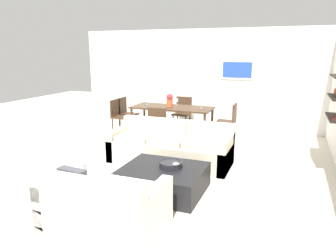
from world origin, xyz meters
TOP-DOWN VIEW (x-y plane):
  - ground_plane at (0.00, 0.00)m, footprint 18.00×18.00m
  - back_wall_unit at (0.30, 3.53)m, footprint 8.40×0.09m
  - sofa_beige at (0.03, 0.34)m, footprint 2.31×0.90m
  - loveseat_white at (0.12, -2.19)m, footprint 1.42×0.90m
  - coffee_table at (0.39, -0.95)m, footprint 1.23×1.05m
  - decorative_bowl at (0.49, -0.87)m, footprint 0.36×0.36m
  - candle_jar at (0.59, -0.92)m, footprint 0.09×0.09m
  - dining_table at (-0.64, 2.18)m, footprint 2.01×0.86m
  - dining_chair_left_far at (-2.05, 2.37)m, footprint 0.44×0.44m
  - dining_chair_foot at (-0.64, 1.34)m, footprint 0.44×0.44m
  - dining_chair_head at (-0.64, 3.01)m, footprint 0.44×0.44m
  - dining_chair_right_far at (0.77, 2.37)m, footprint 0.44×0.44m
  - dining_chair_left_near at (-2.05, 1.98)m, footprint 0.44×0.44m
  - wine_glass_left_far at (-1.37, 2.28)m, footprint 0.08×0.08m
  - wine_glass_right_far at (0.09, 2.28)m, footprint 0.08×0.08m
  - wine_glass_head at (-0.64, 2.55)m, footprint 0.07×0.07m
  - centerpiece_vase at (-0.70, 2.19)m, footprint 0.16×0.16m

SIDE VIEW (x-z plane):
  - ground_plane at x=0.00m, z-range 0.00..0.00m
  - coffee_table at x=0.39m, z-range 0.00..0.38m
  - sofa_beige at x=0.03m, z-range -0.10..0.68m
  - loveseat_white at x=0.12m, z-range -0.10..0.68m
  - candle_jar at x=0.59m, z-range 0.38..0.47m
  - decorative_bowl at x=0.49m, z-range 0.38..0.47m
  - dining_chair_left_far at x=-2.05m, z-range 0.06..0.94m
  - dining_chair_foot at x=-0.64m, z-range 0.06..0.94m
  - dining_chair_head at x=-0.64m, z-range 0.06..0.94m
  - dining_chair_right_far at x=0.77m, z-range 0.06..0.94m
  - dining_chair_left_near at x=-2.05m, z-range 0.06..0.94m
  - dining_table at x=-0.64m, z-range 0.31..1.06m
  - wine_glass_right_far at x=0.09m, z-range 0.78..0.93m
  - wine_glass_head at x=-0.64m, z-range 0.78..0.94m
  - wine_glass_left_far at x=-1.37m, z-range 0.78..0.94m
  - centerpiece_vase at x=-0.70m, z-range 0.75..1.08m
  - back_wall_unit at x=0.30m, z-range 0.00..2.70m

